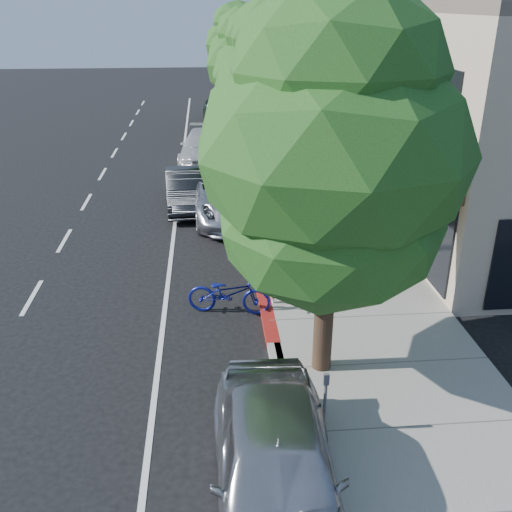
{
  "coord_description": "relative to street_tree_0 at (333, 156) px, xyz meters",
  "views": [
    {
      "loc": [
        -1.37,
        -11.98,
        7.28
      ],
      "look_at": [
        -0.22,
        1.19,
        1.35
      ],
      "focal_mm": 40.0,
      "sensor_mm": 36.0,
      "label": 1
    }
  ],
  "objects": [
    {
      "name": "cyclist",
      "position": [
        -0.65,
        3.07,
        -3.7
      ],
      "size": [
        0.53,
        0.77,
        2.03
      ],
      "primitive_type": "imported",
      "rotation": [
        0.0,
        0.0,
        1.63
      ],
      "color": "white",
      "rests_on": "ground"
    },
    {
      "name": "pedestrian",
      "position": [
        2.23,
        10.79,
        -3.79
      ],
      "size": [
        0.96,
        0.95,
        1.56
      ],
      "primitive_type": "imported",
      "rotation": [
        0.0,
        0.0,
        3.87
      ],
      "color": "black",
      "rests_on": "sidewalk"
    },
    {
      "name": "dark_suv_far",
      "position": [
        -1.4,
        27.44,
        -3.9
      ],
      "size": [
        2.21,
        4.87,
        1.62
      ],
      "primitive_type": "imported",
      "rotation": [
        0.0,
        0.0,
        0.06
      ],
      "color": "black",
      "rests_on": "ground"
    },
    {
      "name": "curb_red_segment",
      "position": [
        -0.9,
        3.0,
        -4.64
      ],
      "size": [
        0.32,
        4.0,
        0.15
      ],
      "primitive_type": "cube",
      "color": "maroon",
      "rests_on": "ground"
    },
    {
      "name": "street_tree_4",
      "position": [
        0.0,
        24.0,
        -0.33
      ],
      "size": [
        4.09,
        4.09,
        7.03
      ],
      "color": "black",
      "rests_on": "ground"
    },
    {
      "name": "near_car_a",
      "position": [
        -1.4,
        -3.5,
        -3.88
      ],
      "size": [
        2.09,
        4.93,
        1.66
      ],
      "primitive_type": "imported",
      "rotation": [
        0.0,
        0.0,
        -0.02
      ],
      "color": "#ADADB2",
      "rests_on": "ground"
    },
    {
      "name": "white_pickup",
      "position": [
        -2.44,
        17.73,
        -3.97
      ],
      "size": [
        2.52,
        5.3,
        1.49
      ],
      "primitive_type": "imported",
      "rotation": [
        0.0,
        0.0,
        -0.09
      ],
      "color": "silver",
      "rests_on": "ground"
    },
    {
      "name": "curb",
      "position": [
        -0.9,
        10.0,
        -4.64
      ],
      "size": [
        0.3,
        56.0,
        0.15
      ],
      "primitive_type": "cube",
      "color": "#9E998E",
      "rests_on": "ground"
    },
    {
      "name": "street_tree_5",
      "position": [
        0.0,
        30.0,
        -0.15
      ],
      "size": [
        4.38,
        4.38,
        7.35
      ],
      "color": "black",
      "rests_on": "ground"
    },
    {
      "name": "silver_suv",
      "position": [
        -1.4,
        10.0,
        -3.86
      ],
      "size": [
        3.18,
        6.3,
        1.71
      ],
      "primitive_type": "imported",
      "rotation": [
        0.0,
        0.0,
        0.06
      ],
      "color": "silver",
      "rests_on": "ground"
    },
    {
      "name": "bicycle",
      "position": [
        -1.84,
        2.73,
        -4.16
      ],
      "size": [
        2.22,
        1.14,
        1.11
      ],
      "primitive_type": "imported",
      "rotation": [
        0.0,
        0.0,
        1.37
      ],
      "color": "navy",
      "rests_on": "ground"
    },
    {
      "name": "storefront_building",
      "position": [
        8.7,
        20.0,
        -1.22
      ],
      "size": [
        10.0,
        36.0,
        7.0
      ],
      "primitive_type": "cube",
      "color": "#BEAA92",
      "rests_on": "ground"
    },
    {
      "name": "street_tree_1",
      "position": [
        0.0,
        6.0,
        0.13
      ],
      "size": [
        4.24,
        4.24,
        7.68
      ],
      "color": "black",
      "rests_on": "ground"
    },
    {
      "name": "ground",
      "position": [
        -0.9,
        2.0,
        -4.72
      ],
      "size": [
        120.0,
        120.0,
        0.0
      ],
      "primitive_type": "plane",
      "color": "black",
      "rests_on": "ground"
    },
    {
      "name": "street_tree_2",
      "position": [
        0.0,
        12.0,
        -0.09
      ],
      "size": [
        4.09,
        4.09,
        7.36
      ],
      "color": "black",
      "rests_on": "ground"
    },
    {
      "name": "dark_sedan",
      "position": [
        -3.1,
        11.04,
        -4.01
      ],
      "size": [
        1.81,
        4.4,
        1.42
      ],
      "primitive_type": "imported",
      "rotation": [
        0.0,
        0.0,
        0.07
      ],
      "color": "black",
      "rests_on": "ground"
    },
    {
      "name": "sidewalk",
      "position": [
        1.4,
        10.0,
        -4.64
      ],
      "size": [
        4.6,
        56.0,
        0.15
      ],
      "primitive_type": "cube",
      "color": "gray",
      "rests_on": "ground"
    },
    {
      "name": "street_tree_3",
      "position": [
        0.0,
        18.0,
        -0.23
      ],
      "size": [
        4.47,
        4.47,
        7.28
      ],
      "color": "black",
      "rests_on": "ground"
    },
    {
      "name": "street_tree_0",
      "position": [
        0.0,
        0.0,
        0.0
      ],
      "size": [
        5.09,
        5.09,
        7.76
      ],
      "color": "black",
      "rests_on": "ground"
    }
  ]
}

